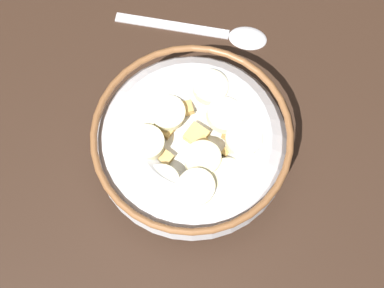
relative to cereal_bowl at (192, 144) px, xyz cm
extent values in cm
cube|color=#332116|center=(-0.01, 0.01, -4.12)|extent=(95.44, 95.44, 2.00)
cylinder|color=silver|center=(-0.01, 0.01, -2.82)|extent=(9.18, 9.18, 0.60)
torus|color=silver|center=(-0.01, 0.01, -0.29)|extent=(16.70, 16.70, 5.66)
torus|color=brown|center=(-0.01, 0.01, 2.24)|extent=(16.80, 16.80, 0.60)
cylinder|color=white|center=(-0.01, 0.01, 0.39)|extent=(13.30, 13.30, 0.40)
cube|color=#B78947|center=(-4.63, -2.43, 1.03)|extent=(2.44, 2.44, 0.92)
cube|color=#AD7F42|center=(3.53, -2.92, 1.17)|extent=(2.28, 2.28, 0.76)
cube|color=#B78947|center=(-1.96, 4.89, 1.11)|extent=(2.40, 2.40, 0.82)
cube|color=#B78947|center=(-0.44, 4.00, 1.04)|extent=(2.44, 2.43, 0.94)
cube|color=tan|center=(-4.24, 2.78, 0.90)|extent=(1.85, 1.82, 0.84)
cube|color=tan|center=(3.02, 4.71, 1.11)|extent=(2.40, 2.38, 0.93)
cube|color=tan|center=(-2.72, 1.58, 1.13)|extent=(2.38, 2.41, 1.00)
cube|color=tan|center=(3.34, 1.69, 1.06)|extent=(1.90, 1.89, 0.81)
cube|color=tan|center=(-2.36, -3.09, 0.92)|extent=(1.99, 2.04, 0.90)
cube|color=#AD7F42|center=(-4.31, 0.28, 0.89)|extent=(1.96, 2.00, 0.88)
cube|color=tan|center=(2.26, 2.88, 1.16)|extent=(1.98, 2.03, 0.92)
cube|color=tan|center=(-0.40, 0.53, 1.01)|extent=(1.97, 1.95, 0.81)
cube|color=#AD7F42|center=(2.36, -4.36, 0.88)|extent=(2.29, 2.30, 0.81)
cube|color=tan|center=(-0.66, -3.10, 1.09)|extent=(1.93, 1.90, 0.84)
cube|color=tan|center=(-2.48, -0.72, 1.04)|extent=(2.01, 1.94, 0.96)
cube|color=tan|center=(4.77, 1.12, 0.94)|extent=(2.23, 2.24, 0.82)
cube|color=tan|center=(1.30, 0.26, 1.07)|extent=(1.75, 1.71, 0.86)
cylinder|color=beige|center=(4.57, -0.51, 1.94)|extent=(4.08, 4.11, 1.06)
cylinder|color=#F4EABC|center=(1.11, -4.63, 1.83)|extent=(3.95, 3.94, 1.15)
cylinder|color=#F4EABC|center=(-2.14, -3.19, 2.18)|extent=(3.80, 3.83, 1.06)
cylinder|color=beige|center=(-2.96, 0.36, 1.83)|extent=(3.84, 3.80, 1.14)
cylinder|color=#F9EFC6|center=(0.72, 3.14, 2.24)|extent=(3.55, 3.57, 1.42)
cylinder|color=beige|center=(3.49, -2.96, 2.32)|extent=(4.23, 4.26, 1.46)
cylinder|color=beige|center=(2.09, -0.87, 2.05)|extent=(3.16, 3.12, 1.12)
cylinder|color=beige|center=(-1.90, 4.09, 2.35)|extent=(3.40, 3.38, 1.31)
cylinder|color=#F4EABC|center=(3.33, 2.65, 2.22)|extent=(4.01, 4.05, 1.07)
cylinder|color=#F9EFC6|center=(-4.39, -2.11, 1.79)|extent=(3.51, 3.55, 1.19)
ellipsoid|color=silver|center=(-4.83, 12.72, -2.72)|extent=(4.69, 4.38, 0.80)
cube|color=silver|center=(-11.19, 8.34, -2.94)|extent=(10.11, 7.39, 0.36)
camera|label=1|loc=(11.16, -11.18, 42.42)|focal=49.18mm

